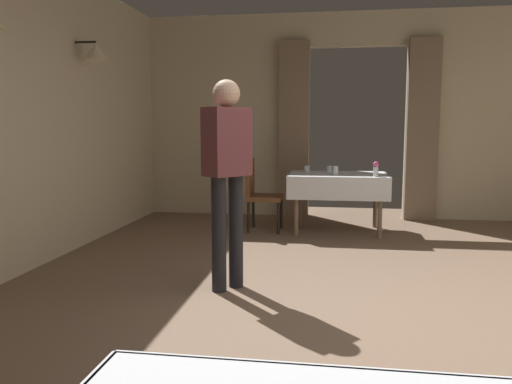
{
  "coord_description": "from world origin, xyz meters",
  "views": [
    {
      "loc": [
        -0.34,
        -3.56,
        1.34
      ],
      "look_at": [
        -0.93,
        0.39,
        0.83
      ],
      "focal_mm": 35.87,
      "sensor_mm": 36.0,
      "label": 1
    }
  ],
  "objects_px": {
    "glass_mid_d": "(307,169)",
    "dining_table_mid": "(338,182)",
    "person_waiter_by_doorway": "(227,167)",
    "chair_mid_left": "(259,191)",
    "glass_mid_b": "(329,169)",
    "flower_vase_mid": "(376,168)",
    "glass_mid_c": "(335,170)"
  },
  "relations": [
    {
      "from": "dining_table_mid",
      "to": "glass_mid_b",
      "type": "distance_m",
      "value": 0.26
    },
    {
      "from": "flower_vase_mid",
      "to": "dining_table_mid",
      "type": "bearing_deg",
      "value": 144.33
    },
    {
      "from": "glass_mid_b",
      "to": "dining_table_mid",
      "type": "bearing_deg",
      "value": -58.22
    },
    {
      "from": "dining_table_mid",
      "to": "glass_mid_d",
      "type": "distance_m",
      "value": 0.48
    },
    {
      "from": "dining_table_mid",
      "to": "person_waiter_by_doorway",
      "type": "relative_size",
      "value": 0.73
    },
    {
      "from": "dining_table_mid",
      "to": "flower_vase_mid",
      "type": "bearing_deg",
      "value": -35.67
    },
    {
      "from": "flower_vase_mid",
      "to": "glass_mid_c",
      "type": "bearing_deg",
      "value": 159.33
    },
    {
      "from": "flower_vase_mid",
      "to": "glass_mid_d",
      "type": "bearing_deg",
      "value": 148.73
    },
    {
      "from": "flower_vase_mid",
      "to": "person_waiter_by_doorway",
      "type": "xyz_separation_m",
      "value": [
        -1.36,
        -2.22,
        0.17
      ]
    },
    {
      "from": "chair_mid_left",
      "to": "glass_mid_b",
      "type": "xyz_separation_m",
      "value": [
        0.89,
        0.28,
        0.28
      ]
    },
    {
      "from": "flower_vase_mid",
      "to": "chair_mid_left",
      "type": "bearing_deg",
      "value": 171.27
    },
    {
      "from": "glass_mid_d",
      "to": "glass_mid_b",
      "type": "bearing_deg",
      "value": -3.24
    },
    {
      "from": "glass_mid_c",
      "to": "person_waiter_by_doorway",
      "type": "xyz_separation_m",
      "value": [
        -0.88,
        -2.41,
        0.22
      ]
    },
    {
      "from": "dining_table_mid",
      "to": "glass_mid_b",
      "type": "bearing_deg",
      "value": 121.78
    },
    {
      "from": "chair_mid_left",
      "to": "glass_mid_c",
      "type": "xyz_separation_m",
      "value": [
        0.97,
        -0.04,
        0.29
      ]
    },
    {
      "from": "glass_mid_d",
      "to": "flower_vase_mid",
      "type": "bearing_deg",
      "value": -31.27
    },
    {
      "from": "dining_table_mid",
      "to": "flower_vase_mid",
      "type": "distance_m",
      "value": 0.58
    },
    {
      "from": "dining_table_mid",
      "to": "glass_mid_c",
      "type": "relative_size",
      "value": 11.25
    },
    {
      "from": "chair_mid_left",
      "to": "person_waiter_by_doorway",
      "type": "bearing_deg",
      "value": -87.9
    },
    {
      "from": "flower_vase_mid",
      "to": "glass_mid_c",
      "type": "relative_size",
      "value": 1.66
    },
    {
      "from": "flower_vase_mid",
      "to": "glass_mid_b",
      "type": "relative_size",
      "value": 2.09
    },
    {
      "from": "flower_vase_mid",
      "to": "glass_mid_b",
      "type": "bearing_deg",
      "value": 138.01
    },
    {
      "from": "flower_vase_mid",
      "to": "person_waiter_by_doorway",
      "type": "bearing_deg",
      "value": -121.51
    },
    {
      "from": "dining_table_mid",
      "to": "glass_mid_b",
      "type": "relative_size",
      "value": 14.21
    },
    {
      "from": "glass_mid_b",
      "to": "glass_mid_c",
      "type": "bearing_deg",
      "value": -76.16
    },
    {
      "from": "glass_mid_d",
      "to": "dining_table_mid",
      "type": "bearing_deg",
      "value": -25.98
    },
    {
      "from": "glass_mid_c",
      "to": "glass_mid_b",
      "type": "bearing_deg",
      "value": 103.84
    },
    {
      "from": "glass_mid_b",
      "to": "person_waiter_by_doorway",
      "type": "xyz_separation_m",
      "value": [
        -0.8,
        -2.73,
        0.23
      ]
    },
    {
      "from": "dining_table_mid",
      "to": "person_waiter_by_doorway",
      "type": "xyz_separation_m",
      "value": [
        -0.92,
        -2.54,
        0.38
      ]
    },
    {
      "from": "dining_table_mid",
      "to": "glass_mid_c",
      "type": "height_order",
      "value": "glass_mid_c"
    },
    {
      "from": "chair_mid_left",
      "to": "glass_mid_b",
      "type": "height_order",
      "value": "chair_mid_left"
    },
    {
      "from": "chair_mid_left",
      "to": "glass_mid_b",
      "type": "distance_m",
      "value": 0.98
    }
  ]
}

